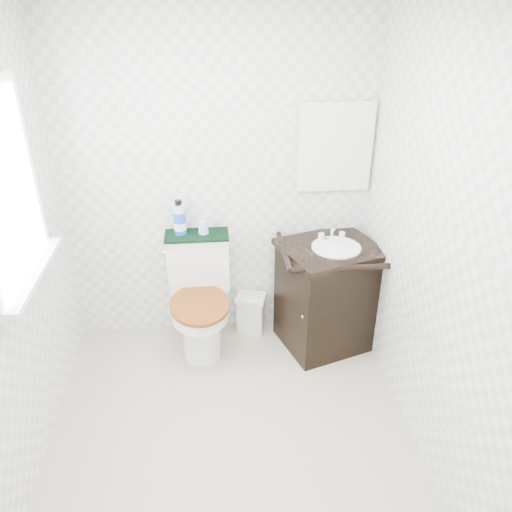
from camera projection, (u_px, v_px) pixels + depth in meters
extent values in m
plane|color=#BEB399|center=(233.00, 440.00, 3.02)|extent=(2.40, 2.40, 0.00)
plane|color=white|center=(219.00, 185.00, 3.51)|extent=(2.40, 0.00, 2.40)
plane|color=white|center=(249.00, 473.00, 1.40)|extent=(2.40, 0.00, 2.40)
plane|color=white|center=(441.00, 256.00, 2.56)|extent=(0.00, 2.40, 2.40)
cube|color=white|center=(2.00, 190.00, 2.42)|extent=(0.02, 0.70, 0.90)
cube|color=silver|center=(335.00, 147.00, 3.45)|extent=(0.50, 0.02, 0.60)
cylinder|color=white|center=(202.00, 332.00, 3.63)|extent=(0.28, 0.28, 0.42)
cube|color=white|center=(201.00, 313.00, 3.85)|extent=(0.28, 0.28, 0.42)
cube|color=white|center=(198.00, 265.00, 3.67)|extent=(0.44, 0.18, 0.40)
cube|color=white|center=(197.00, 238.00, 3.57)|extent=(0.47, 0.20, 0.03)
cylinder|color=white|center=(200.00, 311.00, 3.49)|extent=(0.40, 0.40, 0.08)
cylinder|color=maroon|center=(200.00, 305.00, 3.47)|extent=(0.45, 0.45, 0.03)
cube|color=black|center=(327.00, 298.00, 3.70)|extent=(0.75, 0.69, 0.78)
cube|color=black|center=(331.00, 249.00, 3.51)|extent=(0.80, 0.74, 0.04)
cylinder|color=white|center=(336.00, 247.00, 3.48)|extent=(0.34, 0.34, 0.01)
ellipsoid|color=white|center=(336.00, 254.00, 3.50)|extent=(0.30, 0.30, 0.15)
cylinder|color=silver|center=(332.00, 233.00, 3.58)|extent=(0.02, 0.02, 0.10)
cube|color=silver|center=(251.00, 315.00, 3.94)|extent=(0.24, 0.21, 0.29)
cube|color=silver|center=(251.00, 298.00, 3.86)|extent=(0.26, 0.23, 0.03)
cube|color=black|center=(197.00, 235.00, 3.56)|extent=(0.46, 0.22, 0.02)
cylinder|color=blue|center=(180.00, 223.00, 3.53)|extent=(0.09, 0.09, 0.16)
cylinder|color=silver|center=(179.00, 208.00, 3.47)|extent=(0.09, 0.09, 0.05)
cylinder|color=black|center=(178.00, 203.00, 3.45)|extent=(0.05, 0.05, 0.03)
cone|color=#9BCBFF|center=(203.00, 227.00, 3.55)|extent=(0.07, 0.07, 0.09)
ellipsoid|color=#166E60|center=(325.00, 239.00, 3.59)|extent=(0.07, 0.05, 0.02)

